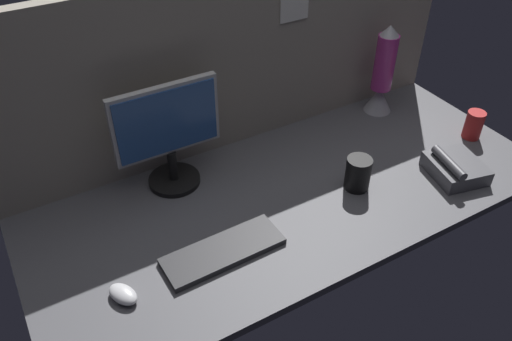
{
  "coord_description": "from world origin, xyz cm",
  "views": [
    {
      "loc": [
        -78.52,
        -110.87,
        116.58
      ],
      "look_at": [
        -13.26,
        0.0,
        14.0
      ],
      "focal_mm": 36.35,
      "sensor_mm": 36.0,
      "label": 1
    }
  ],
  "objects": [
    {
      "name": "cubicle_wall_back",
      "position": [
        0.03,
        37.5,
        32.57
      ],
      "size": [
        180.0,
        5.5,
        65.08
      ],
      "color": "gray",
      "rests_on": "ground_plane"
    },
    {
      "name": "mug_red_plastic",
      "position": [
        78.38,
        -8.13,
        5.61
      ],
      "size": [
        6.87,
        6.87,
        11.22
      ],
      "color": "red",
      "rests_on": "ground_plane"
    },
    {
      "name": "lava_lamp",
      "position": [
        59.82,
        25.76,
        15.73
      ],
      "size": [
        11.46,
        11.46,
        37.5
      ],
      "color": "#A5A5AD",
      "rests_on": "ground_plane"
    },
    {
      "name": "mouse",
      "position": [
        -65.1,
        -15.0,
        1.7
      ],
      "size": [
        9.02,
        11.05,
        3.4
      ],
      "primitive_type": "ellipsoid",
      "rotation": [
        0.0,
        0.0,
        0.42
      ],
      "color": "silver",
      "rests_on": "ground_plane"
    },
    {
      "name": "keyboard",
      "position": [
        -33.81,
        -14.03,
        1.0
      ],
      "size": [
        37.24,
        13.7,
        2.0
      ],
      "primitive_type": "cube",
      "rotation": [
        0.0,
        0.0,
        0.02
      ],
      "color": "#262628",
      "rests_on": "ground_plane"
    },
    {
      "name": "monitor",
      "position": [
        -33.15,
        25.1,
        20.35
      ],
      "size": [
        36.46,
        18.0,
        37.64
      ],
      "color": "black",
      "rests_on": "ground_plane"
    },
    {
      "name": "desk_phone",
      "position": [
        54.46,
        -21.79,
        3.19
      ],
      "size": [
        20.78,
        22.29,
        8.8
      ],
      "color": "#4C4C51",
      "rests_on": "ground_plane"
    },
    {
      "name": "ground_plane",
      "position": [
        0.0,
        0.0,
        -1.5
      ],
      "size": [
        180.0,
        80.0,
        3.0
      ],
      "primitive_type": "cube",
      "color": "#515156"
    },
    {
      "name": "mug_black_travel",
      "position": [
        20.26,
        -9.64,
        5.99
      ],
      "size": [
        8.66,
        8.66,
        11.97
      ],
      "color": "black",
      "rests_on": "ground_plane"
    }
  ]
}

